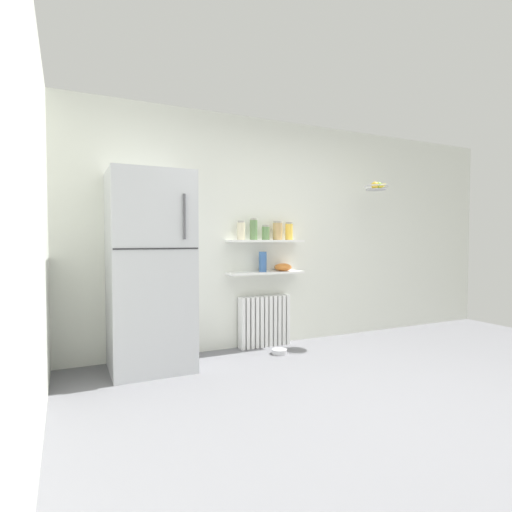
# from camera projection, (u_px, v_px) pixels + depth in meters

# --- Properties ---
(ground_plane) EXTENTS (7.04, 7.04, 0.00)m
(ground_plane) POSITION_uv_depth(u_px,v_px,m) (343.00, 387.00, 3.33)
(ground_plane) COLOR slate
(back_wall) EXTENTS (7.04, 0.10, 2.60)m
(back_wall) POSITION_uv_depth(u_px,v_px,m) (261.00, 233.00, 4.67)
(back_wall) COLOR silver
(back_wall) RESTS_ON ground_plane
(side_wall_left) EXTENTS (0.10, 4.80, 2.60)m
(side_wall_left) POSITION_uv_depth(u_px,v_px,m) (30.00, 226.00, 2.40)
(side_wall_left) COLOR silver
(side_wall_left) RESTS_ON ground_plane
(refrigerator) EXTENTS (0.74, 0.70, 1.85)m
(refrigerator) POSITION_uv_depth(u_px,v_px,m) (150.00, 271.00, 3.77)
(refrigerator) COLOR #B7BABF
(refrigerator) RESTS_ON ground_plane
(radiator) EXTENTS (0.61, 0.12, 0.58)m
(radiator) POSITION_uv_depth(u_px,v_px,m) (264.00, 321.00, 4.59)
(radiator) COLOR white
(radiator) RESTS_ON ground_plane
(wall_shelf_lower) EXTENTS (0.89, 0.22, 0.02)m
(wall_shelf_lower) POSITION_uv_depth(u_px,v_px,m) (266.00, 273.00, 4.54)
(wall_shelf_lower) COLOR white
(wall_shelf_upper) EXTENTS (0.89, 0.22, 0.02)m
(wall_shelf_upper) POSITION_uv_depth(u_px,v_px,m) (266.00, 241.00, 4.53)
(wall_shelf_upper) COLOR white
(storage_jar_0) EXTENTS (0.09, 0.09, 0.21)m
(storage_jar_0) POSITION_uv_depth(u_px,v_px,m) (241.00, 231.00, 4.39)
(storage_jar_0) COLOR beige
(storage_jar_0) RESTS_ON wall_shelf_upper
(storage_jar_1) EXTENTS (0.08, 0.08, 0.24)m
(storage_jar_1) POSITION_uv_depth(u_px,v_px,m) (254.00, 229.00, 4.46)
(storage_jar_1) COLOR #5B7F4C
(storage_jar_1) RESTS_ON wall_shelf_upper
(storage_jar_2) EXTENTS (0.09, 0.09, 0.17)m
(storage_jar_2) POSITION_uv_depth(u_px,v_px,m) (266.00, 233.00, 4.52)
(storage_jar_2) COLOR #5B7F4C
(storage_jar_2) RESTS_ON wall_shelf_upper
(storage_jar_3) EXTENTS (0.11, 0.11, 0.21)m
(storage_jar_3) POSITION_uv_depth(u_px,v_px,m) (278.00, 231.00, 4.59)
(storage_jar_3) COLOR tan
(storage_jar_3) RESTS_ON wall_shelf_upper
(storage_jar_4) EXTENTS (0.09, 0.09, 0.20)m
(storage_jar_4) POSITION_uv_depth(u_px,v_px,m) (289.00, 231.00, 4.65)
(storage_jar_4) COLOR yellow
(storage_jar_4) RESTS_ON wall_shelf_upper
(vase) EXTENTS (0.09, 0.09, 0.23)m
(vase) POSITION_uv_depth(u_px,v_px,m) (263.00, 262.00, 4.52)
(vase) COLOR #38609E
(vase) RESTS_ON wall_shelf_lower
(shelf_bowl) EXTENTS (0.20, 0.20, 0.09)m
(shelf_bowl) POSITION_uv_depth(u_px,v_px,m) (283.00, 267.00, 4.64)
(shelf_bowl) COLOR orange
(shelf_bowl) RESTS_ON wall_shelf_lower
(pet_food_bowl) EXTENTS (0.16, 0.16, 0.05)m
(pet_food_bowl) POSITION_uv_depth(u_px,v_px,m) (279.00, 352.00, 4.29)
(pet_food_bowl) COLOR #B7B7BC
(pet_food_bowl) RESTS_ON ground_plane
(hanging_fruit_basket) EXTENTS (0.29, 0.29, 0.10)m
(hanging_fruit_basket) POSITION_uv_depth(u_px,v_px,m) (377.00, 187.00, 4.83)
(hanging_fruit_basket) COLOR #B2B2B7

